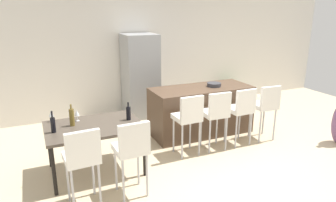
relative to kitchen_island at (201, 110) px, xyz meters
The scene contains 18 objects.
ground_plane 1.00m from the kitchen_island, 107.74° to the right, with size 10.00×10.00×0.00m, color #C6B28E.
back_wall 2.16m from the kitchen_island, 98.09° to the left, with size 10.00×0.12×2.90m, color silver.
kitchen_island is the anchor object (origin of this frame).
bar_chair_left 1.07m from the kitchen_island, 131.21° to the right, with size 0.41×0.41×1.05m.
bar_chair_middle 0.84m from the kitchen_island, 101.60° to the right, with size 0.42×0.42×1.05m.
bar_chair_right 0.90m from the kitchen_island, 65.38° to the right, with size 0.41×0.41×1.05m.
bar_chair_far 1.22m from the kitchen_island, 41.00° to the right, with size 0.42×0.42×1.05m.
dining_table 2.31m from the kitchen_island, 162.45° to the right, with size 1.37×0.96×0.74m.
dining_chair_near 2.95m from the kitchen_island, 148.42° to the right, with size 0.42×0.42×1.05m.
dining_chair_far 2.44m from the kitchen_island, 140.82° to the right, with size 0.41×0.41×1.05m.
wine_bottle_corner 1.83m from the kitchen_island, 157.89° to the right, with size 0.07×0.07×0.28m.
wine_bottle_inner 2.88m from the kitchen_island, 164.90° to the right, with size 0.07×0.07×0.31m.
wine_bottle_right 2.58m from the kitchen_island, 166.79° to the right, with size 0.07×0.07×0.32m.
wine_glass_left 2.79m from the kitchen_island, behind, with size 0.07×0.07×0.17m.
wine_glass_middle 2.45m from the kitchen_island, behind, with size 0.07×0.07×0.17m.
refrigerator 1.69m from the kitchen_island, 116.64° to the left, with size 0.72×0.68×1.84m, color #939699.
fruit_bowl 0.56m from the kitchen_island, ahead, with size 0.27×0.27×0.07m, color #333338.
potted_plant 2.30m from the kitchen_island, 38.99° to the left, with size 0.40×0.40×0.60m.
Camera 1 is at (-2.66, -4.16, 2.39)m, focal length 33.28 mm.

